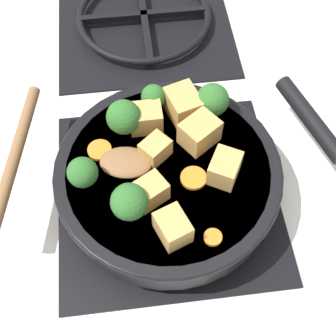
% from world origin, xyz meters
% --- Properties ---
extents(ground_plane, '(2.40, 2.40, 0.00)m').
position_xyz_m(ground_plane, '(0.00, 0.00, 0.00)').
color(ground_plane, white).
extents(front_burner_grate, '(0.31, 0.31, 0.03)m').
position_xyz_m(front_burner_grate, '(0.00, 0.00, 0.01)').
color(front_burner_grate, black).
rests_on(front_burner_grate, ground_plane).
extents(rear_burner_grate, '(0.31, 0.31, 0.03)m').
position_xyz_m(rear_burner_grate, '(0.00, 0.36, 0.01)').
color(rear_burner_grate, black).
rests_on(rear_burner_grate, ground_plane).
extents(skillet_pan, '(0.40, 0.30, 0.05)m').
position_xyz_m(skillet_pan, '(0.00, 0.00, 0.05)').
color(skillet_pan, black).
rests_on(skillet_pan, front_burner_grate).
extents(wooden_spoon, '(0.21, 0.22, 0.02)m').
position_xyz_m(wooden_spoon, '(-0.13, 0.03, 0.08)').
color(wooden_spoon, brown).
rests_on(wooden_spoon, skillet_pan).
extents(tofu_cube_center_large, '(0.05, 0.05, 0.03)m').
position_xyz_m(tofu_cube_center_large, '(0.07, -0.02, 0.09)').
color(tofu_cube_center_large, tan).
rests_on(tofu_cube_center_large, skillet_pan).
extents(tofu_cube_near_handle, '(0.05, 0.06, 0.04)m').
position_xyz_m(tofu_cube_near_handle, '(0.03, 0.09, 0.09)').
color(tofu_cube_near_handle, tan).
rests_on(tofu_cube_near_handle, skillet_pan).
extents(tofu_cube_east_chunk, '(0.05, 0.05, 0.03)m').
position_xyz_m(tofu_cube_east_chunk, '(-0.01, -0.09, 0.09)').
color(tofu_cube_east_chunk, tan).
rests_on(tofu_cube_east_chunk, skillet_pan).
extents(tofu_cube_west_chunk, '(0.04, 0.04, 0.03)m').
position_xyz_m(tofu_cube_west_chunk, '(-0.02, 0.07, 0.09)').
color(tofu_cube_west_chunk, tan).
rests_on(tofu_cube_west_chunk, skillet_pan).
extents(tofu_cube_back_piece, '(0.06, 0.06, 0.04)m').
position_xyz_m(tofu_cube_back_piece, '(0.05, 0.04, 0.09)').
color(tofu_cube_back_piece, tan).
rests_on(tofu_cube_back_piece, skillet_pan).
extents(tofu_cube_front_piece, '(0.05, 0.05, 0.03)m').
position_xyz_m(tofu_cube_front_piece, '(-0.03, -0.04, 0.09)').
color(tofu_cube_front_piece, tan).
rests_on(tofu_cube_front_piece, skillet_pan).
extents(tofu_cube_mid_small, '(0.05, 0.05, 0.03)m').
position_xyz_m(tofu_cube_mid_small, '(-0.01, 0.02, 0.09)').
color(tofu_cube_mid_small, tan).
rests_on(tofu_cube_mid_small, skillet_pan).
extents(broccoli_floret_near_spoon, '(0.05, 0.05, 0.05)m').
position_xyz_m(broccoli_floret_near_spoon, '(-0.05, -0.06, 0.10)').
color(broccoli_floret_near_spoon, '#709956').
rests_on(broccoli_floret_near_spoon, skillet_pan).
extents(broccoli_floret_center_top, '(0.05, 0.05, 0.05)m').
position_xyz_m(broccoli_floret_center_top, '(-0.05, 0.07, 0.10)').
color(broccoli_floret_center_top, '#709956').
rests_on(broccoli_floret_center_top, skillet_pan).
extents(broccoli_floret_east_rim, '(0.05, 0.05, 0.05)m').
position_xyz_m(broccoli_floret_east_rim, '(0.07, 0.08, 0.10)').
color(broccoli_floret_east_rim, '#709956').
rests_on(broccoli_floret_east_rim, skillet_pan).
extents(broccoli_floret_west_rim, '(0.04, 0.04, 0.05)m').
position_xyz_m(broccoli_floret_west_rim, '(-0.11, -0.01, 0.10)').
color(broccoli_floret_west_rim, '#709956').
rests_on(broccoli_floret_west_rim, skillet_pan).
extents(broccoli_floret_north_edge, '(0.03, 0.03, 0.04)m').
position_xyz_m(broccoli_floret_north_edge, '(-0.01, 0.10, 0.10)').
color(broccoli_floret_north_edge, '#709956').
rests_on(broccoli_floret_north_edge, skillet_pan).
extents(carrot_slice_orange_thin, '(0.03, 0.03, 0.01)m').
position_xyz_m(carrot_slice_orange_thin, '(-0.09, 0.04, 0.08)').
color(carrot_slice_orange_thin, orange).
rests_on(carrot_slice_orange_thin, skillet_pan).
extents(carrot_slice_near_center, '(0.02, 0.02, 0.01)m').
position_xyz_m(carrot_slice_near_center, '(-0.06, 0.09, 0.08)').
color(carrot_slice_near_center, orange).
rests_on(carrot_slice_near_center, skillet_pan).
extents(carrot_slice_edge_slice, '(0.02, 0.02, 0.01)m').
position_xyz_m(carrot_slice_edge_slice, '(0.04, -0.10, 0.08)').
color(carrot_slice_edge_slice, orange).
rests_on(carrot_slice_edge_slice, skillet_pan).
extents(carrot_slice_under_broccoli, '(0.03, 0.03, 0.01)m').
position_xyz_m(carrot_slice_under_broccoli, '(0.03, -0.02, 0.08)').
color(carrot_slice_under_broccoli, orange).
rests_on(carrot_slice_under_broccoli, skillet_pan).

